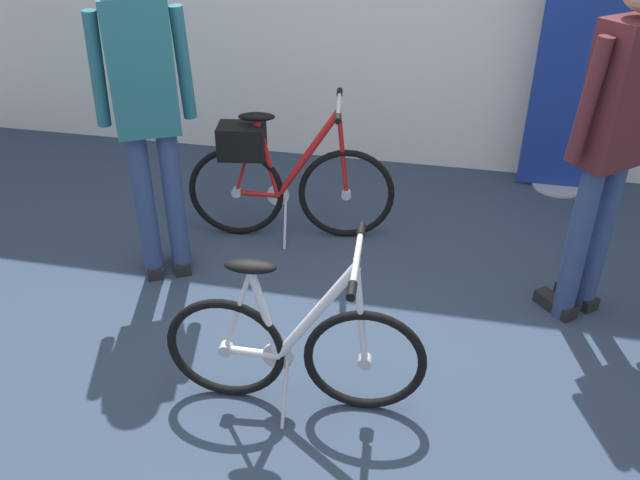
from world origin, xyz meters
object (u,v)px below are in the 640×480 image
(folding_bike_foreground, at_px, (294,347))
(display_bike_left, at_px, (279,176))
(visitor_near_wall, at_px, (145,98))
(floor_banner_stand, at_px, (581,73))
(visitor_browsing, at_px, (615,127))

(folding_bike_foreground, distance_m, display_bike_left, 1.50)
(display_bike_left, distance_m, visitor_near_wall, 1.02)
(floor_banner_stand, distance_m, folding_bike_foreground, 2.92)
(floor_banner_stand, xyz_separation_m, visitor_browsing, (-0.05, -1.54, 0.20))
(folding_bike_foreground, xyz_separation_m, visitor_near_wall, (-0.98, 0.86, 0.76))
(visitor_browsing, bearing_deg, display_bike_left, 165.75)
(visitor_near_wall, bearing_deg, display_bike_left, 46.96)
(folding_bike_foreground, height_order, visitor_near_wall, visitor_near_wall)
(floor_banner_stand, relative_size, folding_bike_foreground, 1.65)
(floor_banner_stand, bearing_deg, display_bike_left, -148.89)
(floor_banner_stand, bearing_deg, visitor_browsing, -92.02)
(folding_bike_foreground, bearing_deg, display_bike_left, 107.59)
(display_bike_left, bearing_deg, folding_bike_foreground, -72.41)
(display_bike_left, distance_m, visitor_browsing, 1.92)
(folding_bike_foreground, height_order, visitor_browsing, visitor_browsing)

